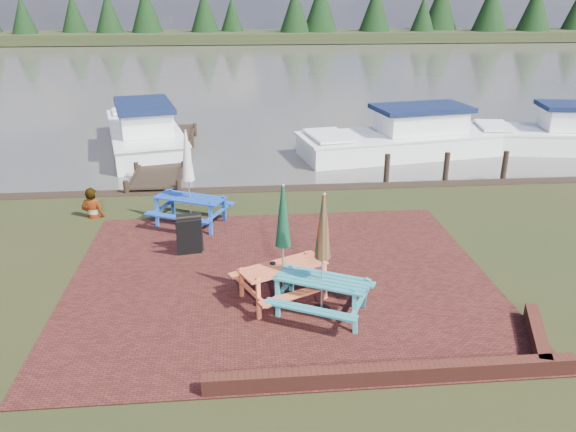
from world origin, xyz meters
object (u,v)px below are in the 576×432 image
(picnic_table_blue, at_px, (190,193))
(boat_far, at_px, (560,136))
(boat_near, at_px, (402,140))
(picnic_table_teal, at_px, (322,273))
(boat_jetty, at_px, (145,134))
(chalkboard, at_px, (190,235))
(person, at_px, (90,188))
(jetty, at_px, (168,152))
(picnic_table_red, at_px, (283,261))

(picnic_table_blue, bearing_deg, boat_far, 51.86)
(picnic_table_blue, bearing_deg, boat_near, 67.58)
(picnic_table_teal, bearing_deg, boat_jetty, 138.17)
(picnic_table_teal, height_order, chalkboard, picnic_table_teal)
(boat_jetty, bearing_deg, boat_far, -19.11)
(picnic_table_blue, bearing_deg, person, -169.59)
(boat_near, bearing_deg, boat_jetty, 70.12)
(boat_far, bearing_deg, jetty, 100.37)
(picnic_table_teal, height_order, boat_jetty, picnic_table_teal)
(picnic_table_blue, height_order, chalkboard, picnic_table_blue)
(jetty, height_order, person, person)
(picnic_table_blue, bearing_deg, jetty, 126.77)
(picnic_table_teal, height_order, picnic_table_blue, picnic_table_blue)
(boat_jetty, height_order, person, boat_jetty)
(jetty, height_order, boat_far, boat_far)
(person, bearing_deg, boat_jetty, -84.04)
(picnic_table_blue, relative_size, chalkboard, 2.70)
(picnic_table_teal, xyz_separation_m, boat_far, (11.40, 11.73, -0.43))
(chalkboard, distance_m, boat_far, 16.64)
(picnic_table_blue, relative_size, person, 1.50)
(picnic_table_red, relative_size, boat_jetty, 0.30)
(picnic_table_teal, bearing_deg, boat_near, 94.04)
(boat_far, distance_m, person, 18.05)
(jetty, bearing_deg, picnic_table_red, -72.52)
(chalkboard, relative_size, boat_jetty, 0.12)
(boat_near, bearing_deg, chalkboard, 129.14)
(picnic_table_teal, height_order, picnic_table_red, picnic_table_teal)
(chalkboard, distance_m, boat_near, 11.59)
(boat_far, bearing_deg, picnic_table_red, 142.88)
(picnic_table_blue, bearing_deg, chalkboard, -61.05)
(boat_jetty, distance_m, boat_far, 16.73)
(chalkboard, bearing_deg, boat_far, 22.23)
(boat_jetty, height_order, boat_far, boat_jetty)
(picnic_table_teal, distance_m, picnic_table_red, 0.92)
(picnic_table_red, distance_m, person, 6.85)
(picnic_table_teal, relative_size, jetty, 0.27)
(chalkboard, xyz_separation_m, person, (-2.83, 2.58, 0.36))
(picnic_table_teal, bearing_deg, chalkboard, 159.83)
(chalkboard, height_order, boat_jetty, boat_jetty)
(chalkboard, xyz_separation_m, boat_far, (14.10, 8.83, -0.06))
(boat_near, bearing_deg, boat_far, -99.21)
(boat_jetty, bearing_deg, picnic_table_red, -83.68)
(boat_far, relative_size, person, 4.11)
(boat_far, bearing_deg, boat_near, 101.00)
(picnic_table_blue, distance_m, boat_far, 15.84)
(picnic_table_blue, xyz_separation_m, jetty, (-1.37, 6.98, -0.78))
(person, bearing_deg, picnic_table_teal, 143.30)
(boat_jetty, xyz_separation_m, person, (-0.28, -7.96, 0.39))
(jetty, relative_size, person, 5.35)
(jetty, bearing_deg, boat_jetty, 121.83)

